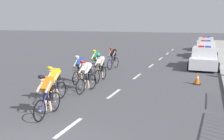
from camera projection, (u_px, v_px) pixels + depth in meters
The scene contains 13 objects.
kerb_edge at pixel (221, 70), 16.87m from camera, with size 0.16×60.00×0.13m, color #9E9E99.
lane_markings_centre at pixel (145, 70), 16.88m from camera, with size 0.14×29.60×0.01m.
cyclist_lead at pixel (47, 94), 8.49m from camera, with size 0.44×1.72×1.56m.
cyclist_second at pixel (54, 83), 10.05m from camera, with size 0.42×1.72×1.56m.
cyclist_third at pixel (86, 75), 11.54m from camera, with size 0.45×1.72×1.56m.
cyclist_fourth at pixel (79, 69), 13.23m from camera, with size 0.43×1.72×1.56m.
cyclist_fifth at pixel (100, 67), 13.60m from camera, with size 0.42×1.72×1.56m.
cyclist_sixth at pixel (96, 61), 15.90m from camera, with size 0.44×1.72×1.56m.
cyclist_seventh at pixel (113, 58), 17.37m from camera, with size 0.45×1.72×1.56m.
police_car_nearest at pixel (204, 58), 17.78m from camera, with size 2.01×4.41×1.59m.
police_car_second at pixel (205, 50), 23.46m from camera, with size 2.18×4.49×1.59m.
police_car_third at pixel (206, 44), 29.28m from camera, with size 2.11×4.46×1.59m.
traffic_cone_near at pixel (197, 79), 13.05m from camera, with size 0.36×0.36×0.64m.
Camera 1 is at (3.83, -4.12, 3.19)m, focal length 39.96 mm.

